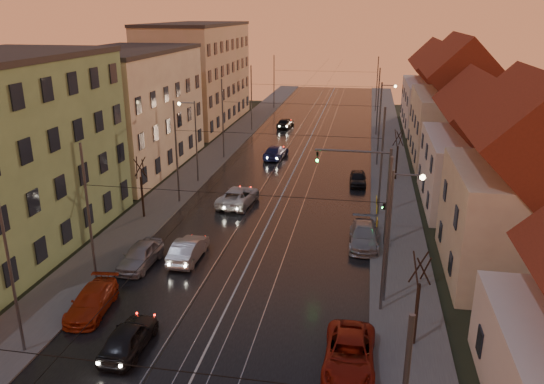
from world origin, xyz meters
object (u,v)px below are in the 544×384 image
Objects in this scene: street_lamp_3 at (383,110)px; driving_car_4 at (285,123)px; street_lamp_1 at (395,225)px; parked_left_2 at (92,301)px; driving_car_1 at (188,249)px; driving_car_0 at (129,337)px; parked_right_1 at (364,236)px; driving_car_2 at (238,196)px; parked_left_3 at (140,255)px; parked_right_2 at (358,178)px; driving_car_3 at (276,152)px; street_lamp_2 at (193,133)px; traffic_light_mast at (374,184)px; parked_right_0 at (349,354)px; street_lamp_0 at (3,263)px.

driving_car_4 is (-13.33, 10.61, -4.15)m from street_lamp_3.
parked_left_2 is at bearing -166.58° from street_lamp_1.
street_lamp_3 is 1.74× the size of driving_car_1.
driving_car_0 is 18.54m from parked_right_1.
street_lamp_3 is at bearing -113.70° from driving_car_2.
parked_left_3 is 24.24m from parked_right_2.
driving_car_4 is at bearing 105.78° from parked_right_1.
driving_car_2 reaches higher than parked_left_3.
driving_car_0 is 30.61m from parked_right_2.
street_lamp_3 is at bearing -148.14° from driving_car_3.
parked_left_2 is (-3.96, -18.35, -0.10)m from driving_car_2.
driving_car_1 is (-0.38, 10.23, 0.02)m from driving_car_0.
parked_left_2 is (-3.10, -50.53, -0.06)m from driving_car_4.
driving_car_3 is 12.59m from parked_right_2.
parked_left_3 is (-3.19, 8.76, 0.03)m from driving_car_0.
street_lamp_2 is 21.02m from parked_right_1.
traffic_light_mast is 19.35m from driving_car_0.
parked_right_1 is (11.75, -38.78, 0.01)m from driving_car_4.
parked_right_0 is (14.39, -2.37, 0.05)m from parked_left_2.
traffic_light_mast reaches higher than driving_car_1.
parked_right_1 is at bearing -88.89° from parked_right_2.
street_lamp_3 is 1.85× the size of driving_car_0.
driving_car_1 is (4.96, -16.65, -4.13)m from street_lamp_2.
street_lamp_1 is at bearing 117.07° from driving_car_3.
driving_car_2 is (0.78, 11.07, 0.01)m from driving_car_1.
street_lamp_2 is at bearing 132.32° from street_lamp_1.
street_lamp_2 is 1.56× the size of parked_right_1.
driving_car_0 is 53.48m from driving_car_4.
street_lamp_2 is at bearing 87.30° from driving_car_4.
street_lamp_2 is at bearing 144.93° from traffic_light_mast.
traffic_light_mast is (17.10, 16.00, -0.29)m from street_lamp_0.
driving_car_1 is at bearing 92.29° from driving_car_2.
parked_right_1 is at bearing -127.78° from driving_car_0.
street_lamp_3 is 37.93m from parked_left_3.
street_lamp_1 is at bearing -82.09° from traffic_light_mast.
parked_right_2 is at bearing 92.16° from parked_right_1.
street_lamp_3 is at bearing 41.31° from street_lamp_2.
parked_right_1 is at bearing -160.26° from traffic_light_mast.
parked_right_0 is 1.01× the size of parked_right_1.
street_lamp_3 is at bearing -106.96° from driving_car_0.
street_lamp_2 is 1.85× the size of driving_car_0.
parked_right_0 is (14.02, -8.18, -0.05)m from parked_left_3.
parked_left_3 is at bearing 27.89° from driving_car_1.
driving_car_2 reaches higher than parked_right_1.
driving_car_4 is (-1.45, 16.48, -0.00)m from driving_car_3.
street_lamp_2 is 18.70m from parked_left_3.
driving_car_0 is (-12.87, -6.87, -4.15)m from street_lamp_1.
traffic_light_mast reaches higher than parked_left_3.
street_lamp_1 is 1.85× the size of driving_car_4.
driving_car_4 is at bearing -89.57° from driving_car_1.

